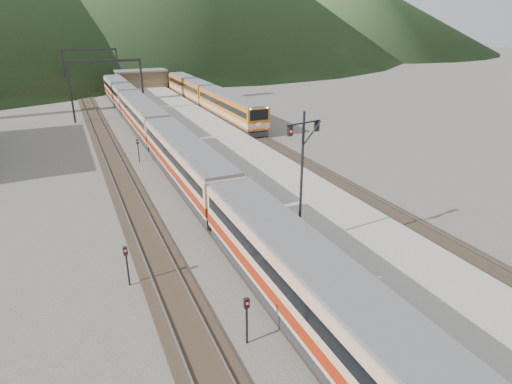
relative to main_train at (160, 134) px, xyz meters
name	(u,v)px	position (x,y,z in m)	size (l,w,h in m)	color
track_main	(154,143)	(0.00, 3.71, -1.90)	(2.60, 200.00, 0.23)	black
track_far	(108,148)	(-5.00, 3.71, -1.90)	(2.60, 200.00, 0.23)	black
track_second	(249,133)	(11.50, 3.71, -1.90)	(2.60, 200.00, 0.23)	black
platform	(208,139)	(5.60, 1.71, -1.47)	(8.00, 100.00, 1.00)	gray
gantry_near	(106,78)	(-2.85, 18.71, 3.61)	(9.55, 0.25, 8.00)	black
gantry_far	(91,62)	(-2.85, 43.71, 3.61)	(9.55, 0.25, 8.00)	black
station_shed	(141,78)	(5.60, 41.71, 0.60)	(9.40, 4.40, 3.10)	brown
main_train	(160,134)	(0.00, 0.00, 0.00)	(2.86, 78.29, 3.49)	tan
second_train	(208,98)	(11.50, 19.60, -0.06)	(2.76, 37.55, 3.36)	#B25B11
signal_mast	(302,167)	(2.49, -24.44, 3.62)	(2.18, 0.55, 7.58)	black
short_signal_a	(247,315)	(-2.92, -29.62, -0.51)	(0.23, 0.18, 2.27)	black
short_signal_b	(138,148)	(-2.67, -2.25, -0.51)	(0.25, 0.21, 2.27)	black
short_signal_c	(127,261)	(-6.83, -23.17, -0.51)	(0.25, 0.20, 2.27)	black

